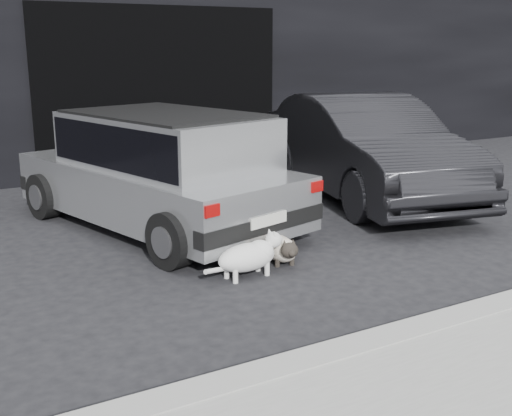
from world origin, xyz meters
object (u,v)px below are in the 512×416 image
second_car (364,147)px  cat_siamese (280,248)px  cat_white (251,255)px  silver_hatchback (161,165)px

second_car → cat_siamese: bearing=-131.1°
second_car → cat_white: bearing=-132.8°
cat_siamese → silver_hatchback: bearing=-60.4°
silver_hatchback → cat_white: size_ratio=4.48×
silver_hatchback → second_car: (2.92, 0.04, -0.03)m
cat_white → cat_siamese: bearing=108.7°
second_car → cat_siamese: (-2.41, -1.73, -0.55)m
silver_hatchback → cat_white: 1.94m
silver_hatchback → cat_siamese: silver_hatchback is taller
silver_hatchback → second_car: bearing=-13.5°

